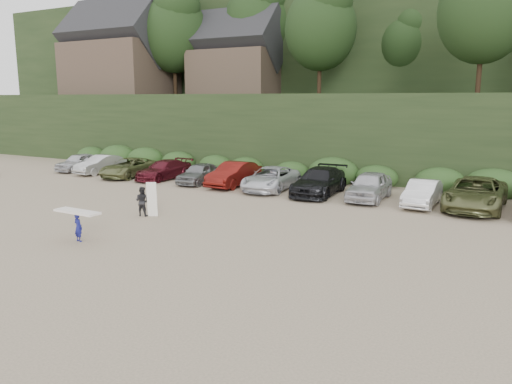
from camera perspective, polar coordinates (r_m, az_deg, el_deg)
The scene contains 5 objects.
ground at distance 22.17m, azimuth -6.75°, elevation -4.27°, with size 120.00×120.00×0.00m, color tan.
hillside_backdrop at distance 55.14m, azimuth 15.71°, elevation 16.07°, with size 90.00×41.50×28.00m.
parked_cars at distance 30.03m, azimuth 6.67°, elevation 1.14°, with size 39.29×6.00×1.65m.
child_surfer at distance 21.25m, azimuth -19.70°, elevation -3.09°, with size 2.13×0.65×1.27m.
adult_surfer at distance 24.98m, azimuth -12.79°, elevation -1.02°, with size 1.22×0.66×1.71m.
Camera 1 is at (12.45, -17.44, 5.70)m, focal length 35.00 mm.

